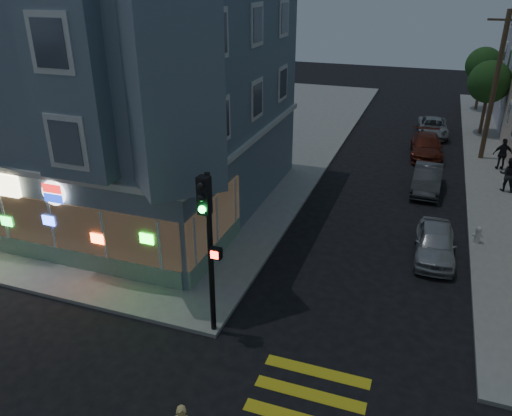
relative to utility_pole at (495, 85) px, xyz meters
The scene contains 14 objects.
ground 27.26m from the utility_pole, 116.57° to the right, with size 120.00×120.00×0.00m, color black.
sidewalk_nw 25.95m from the utility_pole, behind, with size 33.00×42.00×0.15m, color gray.
corner_building 22.24m from the utility_pole, 144.13° to the right, with size 14.60×14.60×11.40m.
utility_pole is the anchor object (origin of this frame).
street_tree_near 6.06m from the utility_pole, 88.09° to the left, with size 3.00×3.00×5.30m.
street_tree_far 14.03m from the utility_pole, 89.18° to the left, with size 3.00×3.00×5.30m.
pedestrian_a 6.68m from the utility_pole, 79.64° to the right, with size 0.92×0.72×1.90m, color black.
pedestrian_b 4.26m from the utility_pole, 61.99° to the right, with size 1.12×0.47×1.92m, color black.
parked_car_a 14.85m from the utility_pole, 99.93° to the right, with size 1.61×4.01×1.37m, color #B0B4B8.
parked_car_b 8.35m from the utility_pole, 115.18° to the right, with size 1.48×4.23×1.39m, color #393B3E.
parked_car_c 5.35m from the utility_pole, behind, with size 1.96×4.83×1.40m, color maroon.
parked_car_d 7.03m from the utility_pole, 124.06° to the left, with size 2.11×4.58×1.27m, color #8F9598.
traffic_signal 23.71m from the utility_pole, 112.79° to the right, with size 0.64×0.62×5.56m.
fire_hydrant 13.06m from the utility_pole, 93.25° to the right, with size 0.45×0.26×0.78m.
Camera 1 is at (8.66, -9.84, 10.82)m, focal length 35.00 mm.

